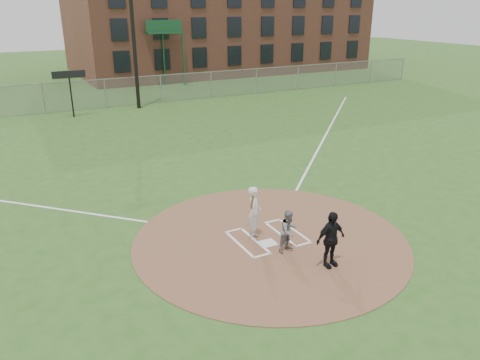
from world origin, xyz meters
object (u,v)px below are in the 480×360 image
home_plate (268,243)px  umpire (331,239)px  batter_at_plate (254,213)px  catcher (289,231)px

home_plate → umpire: (0.84, -1.85, 0.79)m
umpire → batter_at_plate: 2.61m
home_plate → catcher: size_ratio=0.36×
catcher → umpire: (0.53, -1.24, 0.17)m
home_plate → batter_at_plate: size_ratio=0.26×
umpire → batter_at_plate: size_ratio=0.91×
catcher → umpire: umpire is taller
home_plate → batter_at_plate: 1.01m
umpire → home_plate: bearing=111.0°
home_plate → umpire: 2.18m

